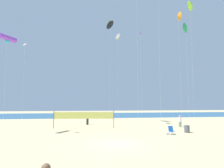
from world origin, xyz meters
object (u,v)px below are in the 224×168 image
at_px(kite_orange_delta, 178,17).
at_px(kite_white_diamond, 24,47).
at_px(folding_beach_chair, 171,130).
at_px(kite_green_delta, 186,28).
at_px(volleyball_net, 84,116).
at_px(kite_violet_tube, 7,38).
at_px(kite_violet_diamond, 140,37).
at_px(beachgoer_white_shirt, 180,121).
at_px(beach_handbag, 168,134).
at_px(trash_barrel, 187,129).
at_px(kite_lime_inflatable, 190,6).
at_px(kite_white_tube, 118,37).
at_px(beachgoer_charcoal_shirt, 87,119).
at_px(kite_black_inflatable, 110,25).

relative_size(kite_orange_delta, kite_white_diamond, 1.87).
xyz_separation_m(folding_beach_chair, kite_white_diamond, (-16.58, 2.12, 9.44)).
distance_m(kite_green_delta, kite_orange_delta, 3.51).
relative_size(volleyball_net, kite_violet_tube, 0.72).
bearing_deg(kite_violet_diamond, beachgoer_white_shirt, -65.36).
bearing_deg(kite_white_diamond, folding_beach_chair, -7.28).
relative_size(beach_handbag, kite_violet_diamond, 0.02).
bearing_deg(kite_violet_diamond, kite_orange_delta, -26.11).
xyz_separation_m(trash_barrel, kite_orange_delta, (4.21, 9.50, 18.20)).
bearing_deg(kite_white_diamond, kite_orange_delta, 19.70).
height_order(kite_orange_delta, kite_white_diamond, kite_orange_delta).
height_order(folding_beach_chair, kite_lime_inflatable, kite_lime_inflatable).
bearing_deg(trash_barrel, kite_orange_delta, 66.13).
relative_size(beachgoer_white_shirt, kite_violet_diamond, 0.10).
bearing_deg(kite_green_delta, volleyball_net, -172.51).
bearing_deg(kite_white_tube, kite_green_delta, -5.75).
bearing_deg(folding_beach_chair, volleyball_net, 122.88).
distance_m(beachgoer_charcoal_shirt, kite_violet_tube, 15.81).
distance_m(folding_beach_chair, kite_violet_tube, 21.66).
bearing_deg(kite_lime_inflatable, beachgoer_charcoal_shirt, 164.34).
xyz_separation_m(folding_beach_chair, kite_violet_diamond, (0.42, 13.39, 15.09)).
height_order(beachgoer_white_shirt, kite_black_inflatable, kite_black_inflatable).
height_order(folding_beach_chair, kite_white_diamond, kite_white_diamond).
xyz_separation_m(kite_green_delta, kite_black_inflatable, (-12.13, 4.63, 1.74)).
xyz_separation_m(beachgoer_white_shirt, trash_barrel, (-1.59, -4.87, -0.47)).
bearing_deg(trash_barrel, kite_lime_inflatable, 52.14).
bearing_deg(folding_beach_chair, kite_violet_diamond, 63.54).
height_order(volleyball_net, kite_green_delta, kite_green_delta).
bearing_deg(kite_green_delta, kite_violet_diamond, 141.44).
xyz_separation_m(kite_violet_diamond, kite_white_diamond, (-17.00, -11.27, -5.65)).
relative_size(trash_barrel, kite_green_delta, 0.05).
xyz_separation_m(kite_white_tube, kite_orange_delta, (10.98, 0.91, 4.44)).
bearing_deg(kite_white_diamond, beach_handbag, -9.38).
xyz_separation_m(kite_violet_diamond, kite_white_tube, (-4.87, -3.91, -1.37)).
height_order(kite_black_inflatable, kite_violet_tube, kite_black_inflatable).
relative_size(beachgoer_white_shirt, kite_white_diamond, 0.16).
bearing_deg(kite_violet_tube, kite_black_inflatable, 37.70).
height_order(folding_beach_chair, kite_green_delta, kite_green_delta).
xyz_separation_m(kite_violet_tube, kite_white_tube, (14.27, 6.80, 3.15)).
distance_m(beach_handbag, kite_green_delta, 19.43).
height_order(beachgoer_charcoal_shirt, kite_green_delta, kite_green_delta).
bearing_deg(kite_green_delta, kite_lime_inflatable, -102.73).
bearing_deg(kite_white_tube, kite_violet_tube, -154.52).
relative_size(beachgoer_white_shirt, kite_orange_delta, 0.09).
bearing_deg(kite_white_tube, folding_beach_chair, -64.84).
height_order(kite_violet_tube, kite_orange_delta, kite_orange_delta).
relative_size(beachgoer_charcoal_shirt, kite_violet_tube, 0.14).
distance_m(trash_barrel, kite_orange_delta, 20.96).
relative_size(kite_violet_diamond, kite_lime_inflatable, 0.88).
relative_size(kite_lime_inflatable, kite_orange_delta, 0.97).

